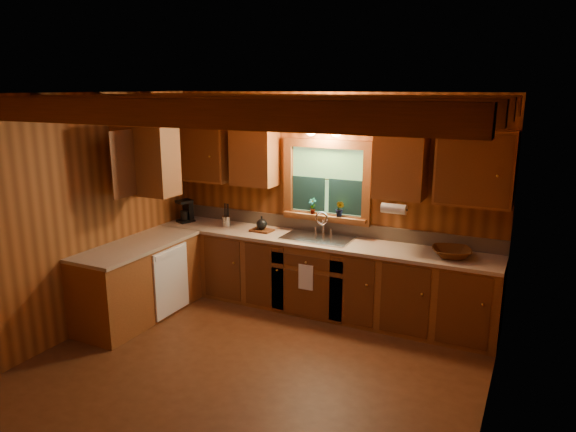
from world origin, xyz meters
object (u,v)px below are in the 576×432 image
(cutting_board, at_px, (262,230))
(sink, at_px, (318,242))
(coffee_maker, at_px, (186,211))
(wicker_basket, at_px, (452,253))

(cutting_board, bearing_deg, sink, 3.32)
(coffee_maker, bearing_deg, sink, 22.35)
(coffee_maker, bearing_deg, wicker_basket, 21.48)
(wicker_basket, bearing_deg, coffee_maker, 179.61)
(cutting_board, distance_m, wicker_basket, 2.31)
(coffee_maker, bearing_deg, cutting_board, 22.07)
(coffee_maker, distance_m, wicker_basket, 3.45)
(coffee_maker, xyz_separation_m, cutting_board, (1.14, 0.00, -0.13))
(wicker_basket, bearing_deg, sink, 178.56)
(sink, xyz_separation_m, cutting_board, (-0.75, -0.01, 0.06))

